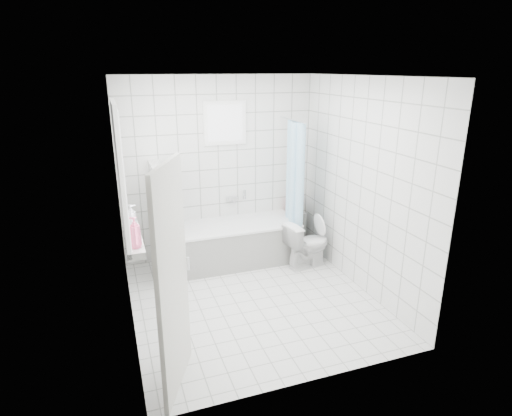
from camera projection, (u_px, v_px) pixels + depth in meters
name	position (u px, v px, depth m)	size (l,w,h in m)	color
ground	(253.00, 300.00, 5.18)	(3.00, 3.00, 0.00)	white
ceiling	(253.00, 76.00, 4.37)	(3.00, 3.00, 0.00)	white
wall_back	(219.00, 169.00, 6.12)	(2.80, 0.02, 2.60)	white
wall_front	(314.00, 248.00, 3.43)	(2.80, 0.02, 2.60)	white
wall_left	(122.00, 211.00, 4.33)	(0.02, 3.00, 2.60)	white
wall_right	(361.00, 186.00, 5.22)	(0.02, 3.00, 2.60)	white
window_left	(123.00, 175.00, 4.52)	(0.01, 0.90, 1.40)	white
window_back	(225.00, 123.00, 5.91)	(0.50, 0.01, 0.50)	white
window_sill	(133.00, 239.00, 4.76)	(0.18, 1.02, 0.08)	white
door	(173.00, 282.00, 3.52)	(0.04, 0.80, 2.00)	silver
bathtub	(233.00, 243.00, 6.12)	(1.85, 0.77, 0.58)	white
partition_wall	(161.00, 222.00, 5.62)	(0.15, 0.85, 1.50)	white
tiled_ledge	(291.00, 229.00, 6.68)	(0.40, 0.24, 0.55)	white
toilet	(307.00, 244.00, 5.98)	(0.37, 0.65, 0.66)	white
curtain_rod	(292.00, 120.00, 5.84)	(0.02, 0.02, 0.80)	silver
shower_curtain	(294.00, 186.00, 6.01)	(0.14, 0.48, 1.78)	#49A4D7
tub_faucet	(232.00, 199.00, 6.28)	(0.18, 0.06, 0.06)	silver
sill_bottles	(133.00, 226.00, 4.62)	(0.16, 0.67, 0.33)	#F15D8A
ledge_bottles	(293.00, 206.00, 6.54)	(0.19, 0.19, 0.27)	red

